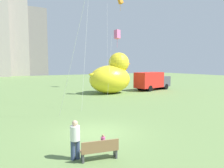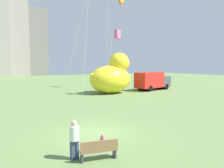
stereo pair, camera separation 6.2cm
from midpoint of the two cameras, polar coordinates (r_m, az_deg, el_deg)
The scene contains 8 objects.
ground_plane at distance 13.13m, azimuth -4.11°, elevation -12.92°, with size 140.00×140.00×0.00m, color #678549.
park_bench at distance 9.53m, azimuth -3.33°, elevation -17.08°, with size 1.68×0.76×0.90m.
person_adult at distance 9.56m, azimuth -9.87°, elevation -14.03°, with size 0.42×0.42×1.72m.
person_child at distance 10.31m, azimuth -2.43°, elevation -15.35°, with size 0.21×0.21×0.85m.
giant_inflatable_duck at distance 30.19m, azimuth -0.00°, elevation 2.17°, with size 6.99×4.48×5.79m.
box_truck at distance 34.72m, azimuth 10.78°, elevation 0.82°, with size 6.86×3.51×2.85m.
kite_pink at distance 28.20m, azimuth 1.50°, elevation 13.08°, with size 1.82×1.86×8.57m.
kite_orange at distance 37.74m, azimuth 2.32°, elevation 21.33°, with size 3.36×3.83×15.30m.
Camera 2 is at (-5.29, -11.30, 4.10)m, focal length 34.15 mm.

